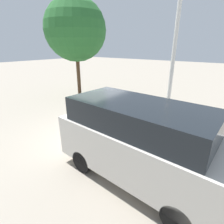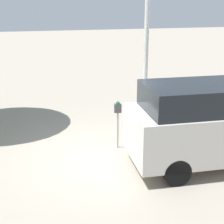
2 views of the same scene
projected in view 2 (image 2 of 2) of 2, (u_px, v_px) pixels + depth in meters
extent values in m
plane|color=gray|center=(99.00, 155.00, 9.60)|extent=(80.00, 80.00, 0.00)
cylinder|color=#9E9EA3|center=(118.00, 130.00, 9.92)|extent=(0.05, 0.05, 1.08)
cube|color=#47474C|center=(118.00, 108.00, 9.71)|extent=(0.21, 0.14, 0.26)
sphere|color=#14662D|center=(118.00, 103.00, 9.66)|extent=(0.11, 0.11, 0.11)
cube|color=beige|center=(144.00, 113.00, 12.25)|extent=(0.44, 0.44, 0.55)
cylinder|color=silver|center=(147.00, 31.00, 11.35)|extent=(0.16, 0.16, 5.17)
cube|color=beige|center=(217.00, 130.00, 8.81)|extent=(4.61, 2.04, 1.21)
cube|color=black|center=(217.00, 96.00, 8.50)|extent=(3.70, 1.85, 0.65)
cylinder|color=black|center=(154.00, 144.00, 9.48)|extent=(0.68, 0.25, 0.67)
cylinder|color=black|center=(177.00, 172.00, 7.97)|extent=(0.68, 0.25, 0.67)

